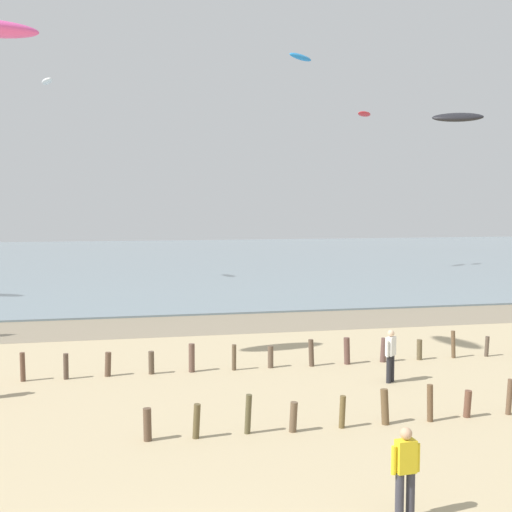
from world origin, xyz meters
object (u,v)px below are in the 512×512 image
Objects in this scene: person_left_flank at (391,354)px; kite_aloft_1 at (364,114)px; kite_aloft_2 at (47,81)px; kite_aloft_5 at (458,117)px; kite_aloft_0 at (300,57)px; person_right_flank at (405,470)px.

kite_aloft_1 is at bearing 70.28° from person_left_flank.
kite_aloft_5 is at bearing 18.75° from kite_aloft_2.
kite_aloft_0 reaches higher than kite_aloft_1.
kite_aloft_5 is (3.55, 2.52, 7.94)m from person_left_flank.
kite_aloft_2 is at bearing 114.75° from person_left_flank.
person_left_flank is 38.37m from kite_aloft_1.
kite_aloft_2 reaches higher than kite_aloft_1.
kite_aloft_1 reaches higher than kite_aloft_5.
person_left_flank is 1.00× the size of person_right_flank.
kite_aloft_1 reaches higher than person_right_flank.
person_left_flank is 9.29m from person_right_flank.
person_right_flank is 40.83m from kite_aloft_2.
person_right_flank is 0.81× the size of kite_aloft_2.
kite_aloft_5 is (-2.53, -30.00, -8.76)m from kite_aloft_0.
person_right_flank is 47.25m from kite_aloft_1.
kite_aloft_5 is at bearing -146.43° from kite_aloft_1.
kite_aloft_0 is 1.54× the size of kite_aloft_5.
kite_aloft_1 is (15.70, 42.76, 12.55)m from person_right_flank.
kite_aloft_0 reaches higher than person_left_flank.
kite_aloft_1 is at bearing 88.13° from kite_aloft_2.
kite_aloft_2 is 31.56m from kite_aloft_5.
person_right_flank is 0.86× the size of kite_aloft_1.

